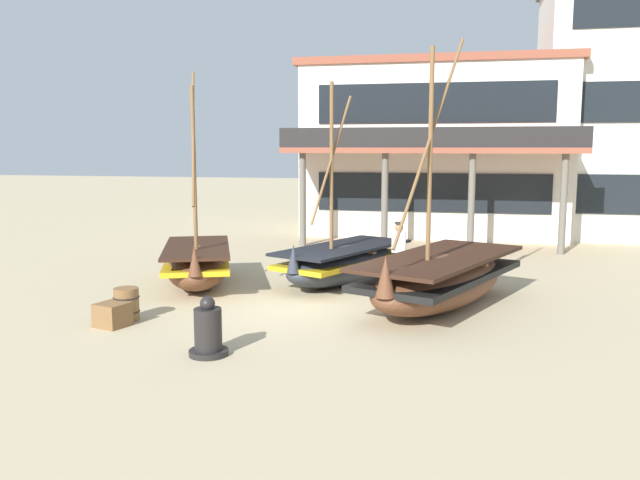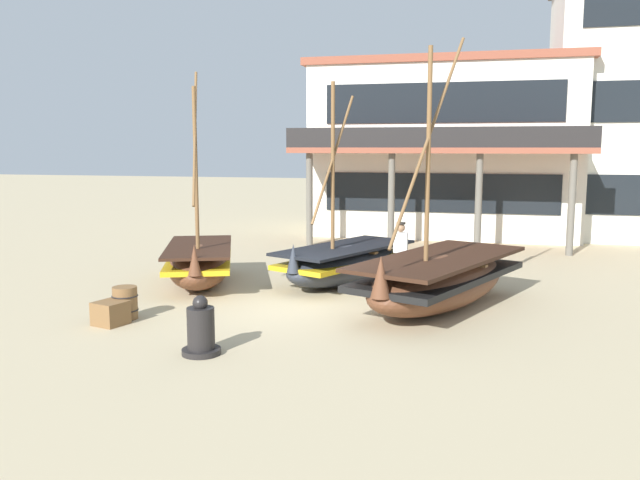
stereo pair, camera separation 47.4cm
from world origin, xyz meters
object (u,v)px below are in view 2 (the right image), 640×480
Objects in this scene: fishing_boat_near_left at (199,263)px; wooden_barrel at (125,303)px; harbor_building_main at (445,148)px; fishing_boat_centre_large at (438,280)px; cargo_crate at (111,313)px; capstan_winch at (201,331)px; fisherman_by_hull at (400,254)px; fishing_boat_far_right at (345,262)px.

wooden_barrel is at bearing -91.05° from fishing_boat_near_left.
wooden_barrel is at bearing -109.01° from harbor_building_main.
fishing_boat_centre_large is 10.46× the size of cargo_crate.
cargo_crate is at bearing -91.60° from fishing_boat_near_left.
fishing_boat_centre_large is 5.88m from capstan_winch.
wooden_barrel is at bearing 144.84° from capstan_winch.
fisherman_by_hull is 11.64m from harbor_building_main.
fishing_boat_centre_large is 3.42m from fishing_boat_far_right.
fishing_boat_far_right is 6.51m from cargo_crate.
harbor_building_main is (5.64, 16.72, 3.34)m from cargo_crate.
fishing_boat_near_left is at bearing 88.95° from wooden_barrel.
wooden_barrel is 0.51m from cargo_crate.
capstan_winch is at bearing -130.50° from fishing_boat_centre_large.
fishing_boat_far_right is 1.51m from fisherman_by_hull.
fishing_boat_centre_large is at bearing -62.92° from fisherman_by_hull.
harbor_building_main is (-0.82, 13.59, 2.92)m from fishing_boat_centre_large.
fishing_boat_near_left is 8.05× the size of wooden_barrel.
harbor_building_main is at bearing 80.59° from capstan_winch.
fishing_boat_centre_large is 0.55× the size of harbor_building_main.
cargo_crate is at bearing -134.29° from fisherman_by_hull.
harbor_building_main is at bearing 93.45° from fishing_boat_centre_large.
fisherman_by_hull is 1.58× the size of capstan_winch.
fishing_boat_near_left is 6.42m from fishing_boat_centre_large.
fishing_boat_near_left is 3.87m from fishing_boat_far_right.
harbor_building_main reaches higher than capstan_winch.
fishing_boat_centre_large reaches higher than cargo_crate.
cargo_crate is at bearing -154.15° from fishing_boat_centre_large.
fishing_boat_far_right is 11.98m from harbor_building_main.
fishing_boat_near_left reaches higher than fisherman_by_hull.
fishing_boat_centre_large is at bearing 25.85° from cargo_crate.
fishing_boat_centre_large is 6.94m from wooden_barrel.
harbor_building_main is (5.52, 12.63, 2.98)m from fishing_boat_near_left.
fisherman_by_hull reaches higher than cargo_crate.
fishing_boat_far_right is 0.48× the size of harbor_building_main.
fishing_boat_far_right is 4.96× the size of capstan_winch.
cargo_crate is at bearing -108.63° from harbor_building_main.
capstan_winch is 2.97m from cargo_crate.
cargo_crate is at bearing -125.79° from fishing_boat_far_right.
capstan_winch is 18.58m from harbor_building_main.
fishing_boat_centre_large is at bearing 49.50° from capstan_winch.
fishing_boat_near_left is at bearing 171.35° from fishing_boat_centre_large.
capstan_winch is (2.53, -5.43, -0.17)m from fishing_boat_near_left.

